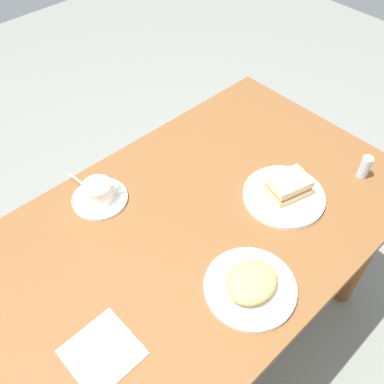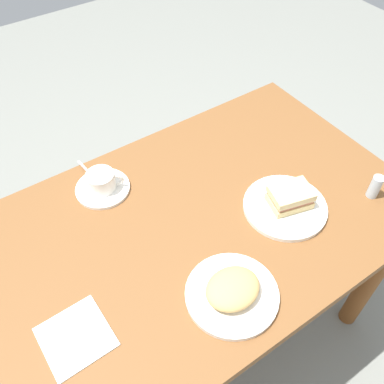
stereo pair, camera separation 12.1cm
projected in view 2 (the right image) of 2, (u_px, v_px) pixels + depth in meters
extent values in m
plane|color=slate|center=(186.00, 334.00, 1.71)|extent=(6.00, 6.00, 0.00)
cube|color=brown|center=(183.00, 231.00, 1.18)|extent=(1.35, 0.78, 0.03)
cylinder|color=brown|center=(259.00, 170.00, 1.85)|extent=(0.07, 0.07, 0.70)
cylinder|color=brown|center=(374.00, 274.00, 1.50)|extent=(0.07, 0.07, 0.70)
cylinder|color=white|center=(285.00, 207.00, 1.20)|extent=(0.24, 0.24, 0.01)
cube|color=#D9BD7A|center=(289.00, 201.00, 1.20)|extent=(0.13, 0.11, 0.02)
cube|color=#AF654B|center=(290.00, 197.00, 1.18)|extent=(0.12, 0.10, 0.01)
cube|color=#D7BC81|center=(291.00, 193.00, 1.17)|extent=(0.13, 0.11, 0.02)
cylinder|color=white|center=(103.00, 188.00, 1.25)|extent=(0.16, 0.16, 0.01)
cylinder|color=white|center=(101.00, 181.00, 1.23)|extent=(0.08, 0.08, 0.06)
cylinder|color=#AC7F56|center=(100.00, 175.00, 1.21)|extent=(0.07, 0.07, 0.01)
torus|color=white|center=(117.00, 180.00, 1.23)|extent=(0.04, 0.03, 0.04)
cube|color=silver|center=(84.00, 168.00, 1.30)|extent=(0.01, 0.08, 0.00)
ellipsoid|color=silver|center=(92.00, 176.00, 1.28)|extent=(0.02, 0.03, 0.01)
cylinder|color=white|center=(232.00, 294.00, 1.02)|extent=(0.23, 0.23, 0.01)
ellipsoid|color=tan|center=(233.00, 289.00, 1.00)|extent=(0.14, 0.12, 0.04)
cube|color=white|center=(76.00, 337.00, 0.96)|extent=(0.15, 0.15, 0.00)
cylinder|color=silver|center=(375.00, 187.00, 1.21)|extent=(0.03, 0.03, 0.08)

